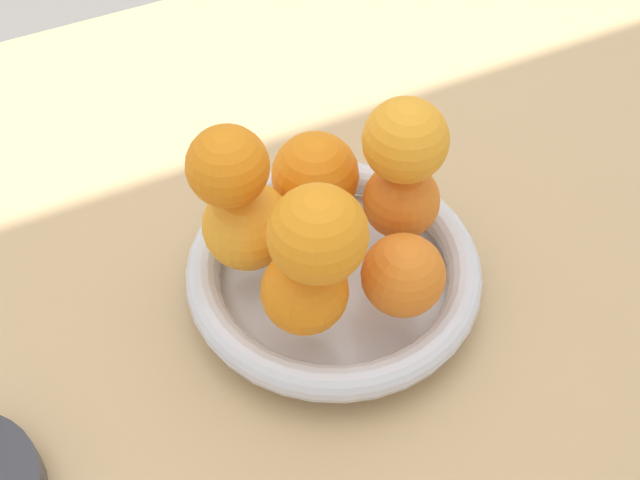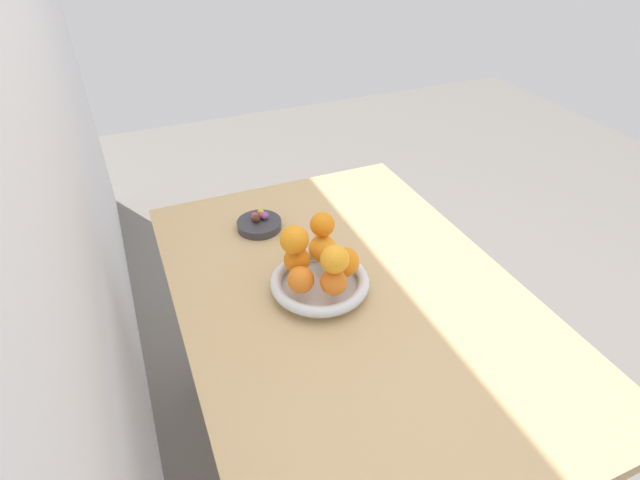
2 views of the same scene
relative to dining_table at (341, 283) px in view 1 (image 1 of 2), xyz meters
The scene contains 10 objects.
dining_table is the anchor object (origin of this frame).
fruit_bowl 0.13m from the dining_table, 56.99° to the left, with size 0.23×0.23×0.04m.
orange_0 0.19m from the dining_table, 18.33° to the left, with size 0.07×0.07×0.07m, color orange.
orange_1 0.21m from the dining_table, 50.87° to the left, with size 0.06×0.06×0.06m, color orange.
orange_2 0.20m from the dining_table, 82.78° to the left, with size 0.06×0.06×0.06m, color orange.
orange_3 0.17m from the dining_table, 108.78° to the left, with size 0.06×0.06×0.06m, color orange.
orange_4 0.16m from the dining_table, 13.90° to the left, with size 0.07×0.07×0.07m, color orange.
orange_5 0.22m from the dining_table, 108.44° to the left, with size 0.06×0.06×0.06m, color orange.
orange_6 0.25m from the dining_table, 15.65° to the left, with size 0.06×0.06×0.06m, color orange.
orange_7 0.26m from the dining_table, 55.00° to the left, with size 0.06×0.06×0.06m, color orange.
Camera 1 is at (0.21, 0.40, 1.25)m, focal length 45.00 mm.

